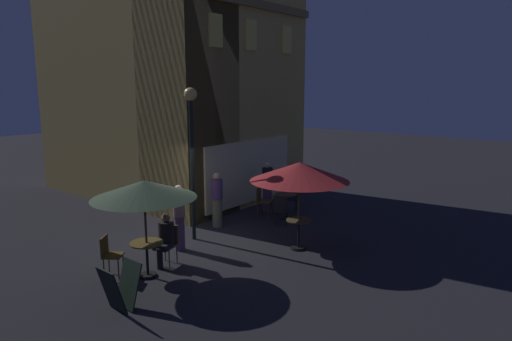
# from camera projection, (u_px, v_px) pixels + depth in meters

# --- Properties ---
(ground_plane) EXTENTS (60.00, 60.00, 0.00)m
(ground_plane) POSITION_uv_depth(u_px,v_px,m) (178.00, 248.00, 11.71)
(ground_plane) COLOR #242228
(cafe_building) EXTENTS (6.14, 8.58, 7.57)m
(cafe_building) POSITION_uv_depth(u_px,v_px,m) (170.00, 94.00, 16.06)
(cafe_building) COLOR tan
(cafe_building) RESTS_ON ground
(street_lamp_near_corner) EXTENTS (0.34, 0.34, 4.06)m
(street_lamp_near_corner) POSITION_uv_depth(u_px,v_px,m) (191.00, 132.00, 11.86)
(street_lamp_near_corner) COLOR black
(street_lamp_near_corner) RESTS_ON ground
(menu_sandwich_board) EXTENTS (0.65, 0.57, 0.88)m
(menu_sandwich_board) POSITION_uv_depth(u_px,v_px,m) (120.00, 287.00, 8.43)
(menu_sandwich_board) COLOR black
(menu_sandwich_board) RESTS_ON ground
(cafe_table_0) EXTENTS (0.72, 0.72, 0.79)m
(cafe_table_0) POSITION_uv_depth(u_px,v_px,m) (147.00, 252.00, 9.89)
(cafe_table_0) COLOR black
(cafe_table_0) RESTS_ON ground
(cafe_table_1) EXTENTS (0.63, 0.63, 0.78)m
(cafe_table_1) POSITION_uv_depth(u_px,v_px,m) (299.00, 229.00, 11.56)
(cafe_table_1) COLOR black
(cafe_table_1) RESTS_ON ground
(cafe_table_2) EXTENTS (0.67, 0.67, 0.79)m
(cafe_table_2) POSITION_uv_depth(u_px,v_px,m) (286.00, 201.00, 14.20)
(cafe_table_2) COLOR black
(cafe_table_2) RESTS_ON ground
(patio_umbrella_0) EXTENTS (2.23, 2.23, 2.15)m
(patio_umbrella_0) POSITION_uv_depth(u_px,v_px,m) (144.00, 190.00, 9.63)
(patio_umbrella_0) COLOR black
(patio_umbrella_0) RESTS_ON ground
(patio_umbrella_1) EXTENTS (2.48, 2.48, 2.25)m
(patio_umbrella_1) POSITION_uv_depth(u_px,v_px,m) (300.00, 172.00, 11.28)
(patio_umbrella_1) COLOR black
(patio_umbrella_1) RESTS_ON ground
(cafe_chair_0) EXTENTS (0.50, 0.50, 0.91)m
(cafe_chair_0) POSITION_uv_depth(u_px,v_px,m) (169.00, 241.00, 10.67)
(cafe_chair_0) COLOR brown
(cafe_chair_0) RESTS_ON ground
(cafe_chair_1) EXTENTS (0.56, 0.56, 0.91)m
(cafe_chair_1) POSITION_uv_depth(u_px,v_px,m) (109.00, 252.00, 9.91)
(cafe_chair_1) COLOR #544017
(cafe_chair_1) RESTS_ON ground
(cafe_chair_2) EXTENTS (0.56, 0.56, 0.94)m
(cafe_chair_2) POSITION_uv_depth(u_px,v_px,m) (292.00, 195.00, 15.01)
(cafe_chair_2) COLOR black
(cafe_chair_2) RESTS_ON ground
(cafe_chair_3) EXTENTS (0.57, 0.57, 0.94)m
(cafe_chair_3) POSITION_uv_depth(u_px,v_px,m) (262.00, 199.00, 14.41)
(cafe_chair_3) COLOR brown
(cafe_chair_3) RESTS_ON ground
(cafe_chair_4) EXTENTS (0.52, 0.52, 0.91)m
(cafe_chair_4) POSITION_uv_depth(u_px,v_px,m) (281.00, 208.00, 13.46)
(cafe_chair_4) COLOR black
(cafe_chair_4) RESTS_ON ground
(patron_seated_0) EXTENTS (0.54, 0.45, 1.22)m
(patron_seated_0) POSITION_uv_depth(u_px,v_px,m) (165.00, 236.00, 10.51)
(patron_seated_0) COLOR black
(patron_seated_0) RESTS_ON ground
(patron_standing_1) EXTENTS (0.30, 0.30, 1.69)m
(patron_standing_1) POSITION_uv_depth(u_px,v_px,m) (179.00, 217.00, 11.44)
(patron_standing_1) COLOR #584165
(patron_standing_1) RESTS_ON ground
(patron_standing_2) EXTENTS (0.35, 0.35, 1.66)m
(patron_standing_2) POSITION_uv_depth(u_px,v_px,m) (267.00, 187.00, 14.96)
(patron_standing_2) COLOR #5A3F62
(patron_standing_2) RESTS_ON ground
(patron_standing_3) EXTENTS (0.34, 0.34, 1.63)m
(patron_standing_3) POSITION_uv_depth(u_px,v_px,m) (217.00, 200.00, 13.34)
(patron_standing_3) COLOR #767152
(patron_standing_3) RESTS_ON ground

